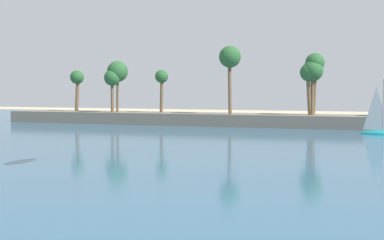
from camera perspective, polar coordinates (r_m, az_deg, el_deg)
sea at (r=65.31m, az=11.88°, el=-1.67°), size 220.00×108.17×0.06m
palm_headland at (r=79.03m, az=13.00°, el=1.10°), size 97.37×6.00×13.34m
sailboat_near_shore at (r=70.17m, az=18.51°, el=-0.88°), size 5.09×2.63×7.08m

